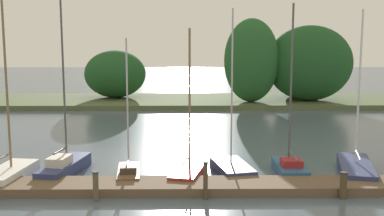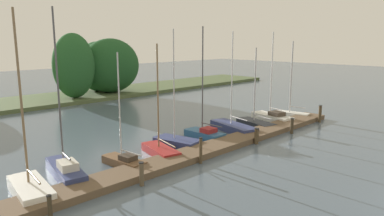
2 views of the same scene
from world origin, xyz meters
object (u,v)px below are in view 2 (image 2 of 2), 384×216
at_px(sailboat_0, 30,187).
at_px(sailboat_4, 175,141).
at_px(mooring_piling_1, 141,174).
at_px(mooring_piling_4, 292,126).
at_px(sailboat_7, 255,122).
at_px(sailboat_2, 123,160).
at_px(sailboat_8, 271,116).
at_px(sailboat_5, 204,132).
at_px(mooring_piling_0, 50,207).
at_px(mooring_piling_3, 256,136).
at_px(sailboat_1, 65,168).
at_px(sailboat_6, 232,126).
at_px(sailboat_3, 159,149).
at_px(mooring_piling_5, 320,114).
at_px(sailboat_9, 290,112).
at_px(mooring_piling_2, 201,150).

distance_m(sailboat_0, sailboat_4, 9.47).
xyz_separation_m(mooring_piling_1, mooring_piling_4, (13.19, -0.12, -0.01)).
distance_m(sailboat_0, sailboat_7, 17.42).
xyz_separation_m(sailboat_2, sailboat_8, (14.91, 0.43, 0.05)).
distance_m(sailboat_5, mooring_piling_4, 6.42).
relative_size(sailboat_2, sailboat_4, 0.83).
xyz_separation_m(mooring_piling_0, mooring_piling_3, (13.57, 0.23, 0.05)).
height_order(sailboat_4, mooring_piling_1, sailboat_4).
bearing_deg(mooring_piling_0, sailboat_5, 16.43).
xyz_separation_m(sailboat_1, sailboat_6, (12.82, -0.11, -0.09)).
bearing_deg(sailboat_0, sailboat_3, -79.54).
distance_m(sailboat_8, mooring_piling_5, 3.84).
bearing_deg(sailboat_7, mooring_piling_1, 116.77).
distance_m(sailboat_9, mooring_piling_1, 18.35).
bearing_deg(sailboat_5, sailboat_3, 98.04).
bearing_deg(sailboat_4, mooring_piling_3, -143.23).
xyz_separation_m(sailboat_6, sailboat_8, (4.98, -0.19, 0.05)).
xyz_separation_m(sailboat_7, mooring_piling_5, (4.64, -3.09, 0.42)).
distance_m(sailboat_1, mooring_piling_5, 20.28).
relative_size(mooring_piling_0, mooring_piling_3, 0.91).
xyz_separation_m(sailboat_1, sailboat_2, (2.88, -0.73, -0.10)).
distance_m(sailboat_1, mooring_piling_2, 6.96).
bearing_deg(sailboat_3, sailboat_1, 96.54).
distance_m(sailboat_0, sailboat_3, 7.54).
height_order(sailboat_5, mooring_piling_0, sailboat_5).
height_order(sailboat_2, mooring_piling_2, sailboat_2).
xyz_separation_m(sailboat_4, sailboat_6, (5.47, -0.16, 0.03)).
xyz_separation_m(sailboat_5, sailboat_7, (5.43, -0.36, -0.10)).
bearing_deg(sailboat_6, sailboat_7, -82.57).
bearing_deg(mooring_piling_3, sailboat_5, 111.82).
relative_size(sailboat_4, sailboat_9, 1.12).
distance_m(sailboat_2, mooring_piling_5, 17.32).
relative_size(sailboat_9, mooring_piling_4, 5.78).
bearing_deg(mooring_piling_4, sailboat_6, 123.62).
height_order(sailboat_1, mooring_piling_4, sailboat_1).
height_order(sailboat_6, mooring_piling_3, sailboat_6).
bearing_deg(sailboat_3, sailboat_4, -57.01).
height_order(sailboat_5, mooring_piling_1, sailboat_5).
height_order(sailboat_6, mooring_piling_4, sailboat_6).
xyz_separation_m(sailboat_1, mooring_piling_2, (6.07, -3.38, 0.31)).
bearing_deg(mooring_piling_1, sailboat_2, 72.37).
xyz_separation_m(sailboat_6, mooring_piling_5, (7.16, -3.33, 0.37)).
bearing_deg(mooring_piling_0, sailboat_6, 12.98).
bearing_deg(sailboat_8, sailboat_3, 101.85).
height_order(mooring_piling_1, mooring_piling_4, mooring_piling_1).
height_order(sailboat_0, mooring_piling_2, sailboat_0).
bearing_deg(sailboat_9, sailboat_2, 80.90).
xyz_separation_m(mooring_piling_1, mooring_piling_2, (4.08, 0.16, 0.16)).
relative_size(sailboat_3, sailboat_9, 0.99).
bearing_deg(sailboat_7, mooring_piling_5, -110.30).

